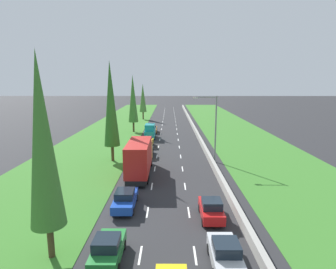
{
  "coord_description": "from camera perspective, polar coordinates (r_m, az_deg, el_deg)",
  "views": [
    {
      "loc": [
        0.11,
        -1.26,
        10.93
      ],
      "look_at": [
        -0.2,
        54.53,
        0.35
      ],
      "focal_mm": 30.24,
      "sensor_mm": 36.0,
      "label": 1
    }
  ],
  "objects": [
    {
      "name": "blue_sedan_left_lane",
      "position": [
        25.52,
        -8.62,
        -12.74
      ],
      "size": [
        1.82,
        4.5,
        1.64
      ],
      "color": "#1E47B7",
      "rests_on": "ground"
    },
    {
      "name": "poplar_tree_nearest",
      "position": [
        18.04,
        -23.99,
        -1.4
      ],
      "size": [
        2.12,
        2.12,
        12.75
      ],
      "color": "#4C3823",
      "rests_on": "ground"
    },
    {
      "name": "grass_verge_right",
      "position": [
        63.83,
        13.2,
        0.61
      ],
      "size": [
        14.0,
        140.0,
        0.04
      ],
      "primitive_type": "cube",
      "color": "#387528",
      "rests_on": "ground"
    },
    {
      "name": "yellow_hatchback_left_lane",
      "position": [
        47.91,
        -4.07,
        -1.44
      ],
      "size": [
        1.74,
        3.9,
        1.72
      ],
      "color": "yellow",
      "rests_on": "ground"
    },
    {
      "name": "green_hatchback_left_lane",
      "position": [
        18.98,
        -12.04,
        -21.64
      ],
      "size": [
        1.74,
        3.9,
        1.72
      ],
      "color": "#237A33",
      "rests_on": "ground"
    },
    {
      "name": "poplar_tree_second",
      "position": [
        38.8,
        -11.46,
        6.03
      ],
      "size": [
        2.14,
        2.14,
        13.66
      ],
      "color": "#4C3823",
      "rests_on": "ground"
    },
    {
      "name": "silver_hatchback_right_lane",
      "position": [
        18.55,
        11.45,
        -22.45
      ],
      "size": [
        1.74,
        3.9,
        1.72
      ],
      "color": "silver",
      "rests_on": "ground"
    },
    {
      "name": "median_barrier",
      "position": [
        62.41,
        5.45,
        1.0
      ],
      "size": [
        0.44,
        120.0,
        0.85
      ],
      "primitive_type": "cube",
      "color": "#9E9B93",
      "rests_on": "ground"
    },
    {
      "name": "orange_sedan_left_lane",
      "position": [
        60.71,
        -3.12,
        1.13
      ],
      "size": [
        1.82,
        4.5,
        1.64
      ],
      "color": "orange",
      "rests_on": "ground"
    },
    {
      "name": "grass_verge_left",
      "position": [
        63.52,
        -11.28,
        0.64
      ],
      "size": [
        14.0,
        140.0,
        0.04
      ],
      "primitive_type": "cube",
      "color": "#387528",
      "rests_on": "ground"
    },
    {
      "name": "street_light_mast",
      "position": [
        38.42,
        9.1,
        2.08
      ],
      "size": [
        3.2,
        0.28,
        9.0
      ],
      "color": "gray",
      "rests_on": "ground"
    },
    {
      "name": "black_sedan_left_lane",
      "position": [
        41.92,
        -4.32,
        -3.26
      ],
      "size": [
        1.82,
        4.5,
        1.64
      ],
      "color": "black",
      "rests_on": "ground"
    },
    {
      "name": "poplar_tree_fourth",
      "position": [
        81.62,
        -5.09,
        7.34
      ],
      "size": [
        2.06,
        2.06,
        10.2
      ],
      "color": "#4C3823",
      "rests_on": "ground"
    },
    {
      "name": "teal_van_left_lane",
      "position": [
        54.46,
        -3.62,
        0.64
      ],
      "size": [
        1.96,
        4.9,
        2.82
      ],
      "color": "teal",
      "rests_on": "ground"
    },
    {
      "name": "poplar_tree_third",
      "position": [
        61.32,
        -7.08,
        7.14
      ],
      "size": [
        2.11,
        2.11,
        12.23
      ],
      "color": "#4C3823",
      "rests_on": "ground"
    },
    {
      "name": "ground_plane",
      "position": [
        62.23,
        0.21,
        0.63
      ],
      "size": [
        300.0,
        300.0,
        0.0
      ],
      "primitive_type": "plane",
      "color": "#28282B",
      "rests_on": "ground"
    },
    {
      "name": "red_hatchback_right_lane",
      "position": [
        23.66,
        8.69,
        -14.63
      ],
      "size": [
        1.74,
        3.9,
        1.72
      ],
      "color": "red",
      "rests_on": "ground"
    },
    {
      "name": "lane_markings",
      "position": [
        62.23,
        0.21,
        0.63
      ],
      "size": [
        3.64,
        116.0,
        0.01
      ],
      "color": "white",
      "rests_on": "ground"
    },
    {
      "name": "red_box_truck_left_lane",
      "position": [
        33.2,
        -5.73,
        -4.59
      ],
      "size": [
        2.46,
        9.4,
        4.18
      ],
      "color": "black",
      "rests_on": "ground"
    }
  ]
}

